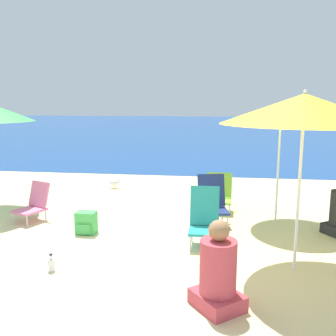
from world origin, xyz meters
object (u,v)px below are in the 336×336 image
at_px(beach_chair_pink, 34,203).
at_px(water_bottle, 51,264).
at_px(person_seated_far, 218,273).
at_px(beach_umbrella_yellow, 304,109).
at_px(beach_chair_lime, 219,193).
at_px(backpack_green, 86,223).
at_px(beach_chair_teal, 204,217).
at_px(seagull, 115,183).
at_px(beach_chair_navy, 212,200).
at_px(beach_umbrella_lime, 281,118).

distance_m(beach_chair_pink, water_bottle, 2.20).
bearing_deg(water_bottle, person_seated_far, -15.14).
bearing_deg(beach_chair_pink, person_seated_far, -14.82).
height_order(beach_umbrella_yellow, water_bottle, beach_umbrella_yellow).
xyz_separation_m(beach_chair_pink, beach_chair_lime, (3.17, 1.03, 0.03)).
relative_size(person_seated_far, backpack_green, 2.62).
relative_size(beach_chair_lime, beach_chair_teal, 0.84).
xyz_separation_m(beach_chair_teal, backpack_green, (-1.85, 0.17, -0.23)).
height_order(backpack_green, water_bottle, backpack_green).
relative_size(beach_chair_pink, water_bottle, 2.99).
height_order(person_seated_far, seagull, person_seated_far).
bearing_deg(beach_umbrella_yellow, beach_chair_navy, 121.79).
height_order(beach_umbrella_lime, beach_chair_navy, beach_umbrella_lime).
bearing_deg(seagull, backpack_green, -82.34).
height_order(beach_chair_pink, beach_chair_navy, beach_chair_navy).
xyz_separation_m(beach_chair_teal, water_bottle, (-1.80, -1.15, -0.32)).
distance_m(backpack_green, seagull, 3.06).
height_order(beach_umbrella_lime, person_seated_far, beach_umbrella_lime).
relative_size(beach_chair_navy, person_seated_far, 0.88).
xyz_separation_m(beach_chair_pink, backpack_green, (1.13, -0.52, -0.14)).
relative_size(beach_umbrella_lime, seagull, 7.21).
bearing_deg(beach_umbrella_yellow, seagull, 130.99).
xyz_separation_m(backpack_green, water_bottle, (0.04, -1.32, -0.09)).
bearing_deg(beach_umbrella_lime, beach_chair_lime, 154.30).
bearing_deg(backpack_green, beach_umbrella_yellow, -16.27).
relative_size(beach_umbrella_lime, beach_chair_pink, 2.93).
xyz_separation_m(beach_umbrella_yellow, person_seated_far, (-0.93, -1.00, -1.59)).
distance_m(beach_chair_navy, backpack_green, 2.12).
bearing_deg(beach_chair_teal, water_bottle, -147.92).
xyz_separation_m(beach_umbrella_lime, backpack_green, (-3.03, -1.07, -1.61)).
relative_size(water_bottle, seagull, 0.82).
distance_m(beach_umbrella_yellow, beach_chair_lime, 3.06).
distance_m(beach_chair_pink, beach_chair_navy, 3.08).
relative_size(beach_umbrella_lime, beach_chair_navy, 2.39).
bearing_deg(backpack_green, beach_umbrella_lime, 19.47).
distance_m(beach_chair_pink, seagull, 2.62).
height_order(beach_umbrella_yellow, person_seated_far, beach_umbrella_yellow).
distance_m(person_seated_far, water_bottle, 2.11).
height_order(beach_umbrella_lime, beach_chair_pink, beach_umbrella_lime).
bearing_deg(person_seated_far, beach_umbrella_yellow, 8.06).
distance_m(beach_umbrella_lime, beach_chair_pink, 4.44).
bearing_deg(beach_chair_lime, beach_chair_pink, -160.56).
distance_m(beach_umbrella_yellow, seagull, 5.49).
xyz_separation_m(beach_umbrella_lime, beach_chair_lime, (-0.99, 0.48, -1.44)).
height_order(beach_umbrella_lime, backpack_green, beach_umbrella_lime).
relative_size(beach_chair_lime, person_seated_far, 0.76).
xyz_separation_m(beach_chair_lime, beach_chair_navy, (-0.10, -0.73, 0.05)).
xyz_separation_m(beach_chair_lime, person_seated_far, (0.01, -3.42, 0.03)).
bearing_deg(beach_umbrella_yellow, person_seated_far, -133.01).
height_order(beach_umbrella_yellow, beach_chair_teal, beach_umbrella_yellow).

